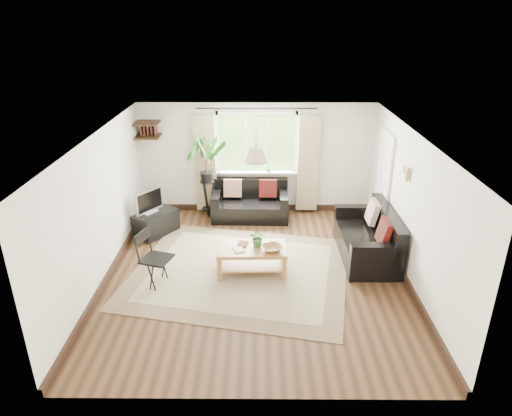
{
  "coord_description": "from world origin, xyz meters",
  "views": [
    {
      "loc": [
        0.05,
        -6.72,
        4.14
      ],
      "look_at": [
        0.0,
        0.4,
        1.05
      ],
      "focal_mm": 32.0,
      "sensor_mm": 36.0,
      "label": 1
    }
  ],
  "objects_px": {
    "sofa_right": "(367,235)",
    "folding_chair": "(157,260)",
    "sofa_back": "(250,202)",
    "coffee_table": "(252,260)",
    "tv_stand": "(156,223)",
    "palm_stand": "(207,178)"
  },
  "relations": [
    {
      "from": "sofa_back",
      "to": "coffee_table",
      "type": "distance_m",
      "value": 2.24
    },
    {
      "from": "tv_stand",
      "to": "palm_stand",
      "type": "height_order",
      "value": "palm_stand"
    },
    {
      "from": "sofa_back",
      "to": "palm_stand",
      "type": "bearing_deg",
      "value": 177.71
    },
    {
      "from": "sofa_back",
      "to": "coffee_table",
      "type": "relative_size",
      "value": 1.38
    },
    {
      "from": "sofa_back",
      "to": "palm_stand",
      "type": "height_order",
      "value": "palm_stand"
    },
    {
      "from": "palm_stand",
      "to": "folding_chair",
      "type": "distance_m",
      "value": 2.78
    },
    {
      "from": "coffee_table",
      "to": "palm_stand",
      "type": "relative_size",
      "value": 0.65
    },
    {
      "from": "tv_stand",
      "to": "folding_chair",
      "type": "distance_m",
      "value": 1.94
    },
    {
      "from": "palm_stand",
      "to": "folding_chair",
      "type": "height_order",
      "value": "palm_stand"
    },
    {
      "from": "sofa_right",
      "to": "coffee_table",
      "type": "distance_m",
      "value": 2.15
    },
    {
      "from": "sofa_right",
      "to": "folding_chair",
      "type": "xyz_separation_m",
      "value": [
        -3.58,
        -0.98,
        0.04
      ]
    },
    {
      "from": "tv_stand",
      "to": "folding_chair",
      "type": "relative_size",
      "value": 0.92
    },
    {
      "from": "coffee_table",
      "to": "tv_stand",
      "type": "height_order",
      "value": "coffee_table"
    },
    {
      "from": "coffee_table",
      "to": "palm_stand",
      "type": "height_order",
      "value": "palm_stand"
    },
    {
      "from": "tv_stand",
      "to": "palm_stand",
      "type": "distance_m",
      "value": 1.43
    },
    {
      "from": "sofa_right",
      "to": "coffee_table",
      "type": "relative_size",
      "value": 1.53
    },
    {
      "from": "sofa_back",
      "to": "coffee_table",
      "type": "xyz_separation_m",
      "value": [
        0.07,
        -2.24,
        -0.14
      ]
    },
    {
      "from": "sofa_right",
      "to": "palm_stand",
      "type": "xyz_separation_m",
      "value": [
        -3.04,
        1.71,
        0.48
      ]
    },
    {
      "from": "sofa_right",
      "to": "folding_chair",
      "type": "height_order",
      "value": "folding_chair"
    },
    {
      "from": "sofa_back",
      "to": "tv_stand",
      "type": "distance_m",
      "value": 2.03
    },
    {
      "from": "sofa_right",
      "to": "folding_chair",
      "type": "bearing_deg",
      "value": -74.81
    },
    {
      "from": "coffee_table",
      "to": "palm_stand",
      "type": "bearing_deg",
      "value": 113.21
    }
  ]
}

